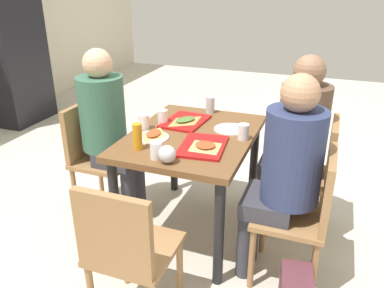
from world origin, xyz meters
TOP-DOWN VIEW (x-y plane):
  - ground_plane at (0.00, 0.00)m, footprint 10.00×10.00m
  - main_table at (0.00, 0.00)m, footprint 1.04×0.79m
  - chair_near_left at (-0.26, -0.78)m, footprint 0.40×0.40m
  - chair_near_right at (0.26, -0.78)m, footprint 0.40×0.40m
  - chair_far_side at (0.00, 0.78)m, footprint 0.40×0.40m
  - chair_left_end at (-0.91, 0.00)m, footprint 0.40×0.40m
  - person_in_red at (-0.26, -0.64)m, footprint 0.32×0.42m
  - person_in_brown_jacket at (0.26, -0.64)m, footprint 0.32×0.42m
  - person_far_side at (-0.00, 0.64)m, footprint 0.32×0.42m
  - tray_red_near at (-0.18, -0.14)m, footprint 0.39×0.30m
  - tray_red_far at (0.18, 0.12)m, footprint 0.38×0.28m
  - paper_plate_center at (-0.16, 0.22)m, footprint 0.22×0.22m
  - paper_plate_near_edge at (0.16, -0.22)m, footprint 0.22×0.22m
  - pizza_slice_a at (-0.21, -0.16)m, footprint 0.24×0.24m
  - pizza_slice_b at (0.16, 0.11)m, footprint 0.26×0.22m
  - pizza_slice_c at (-0.13, 0.21)m, footprint 0.22×0.15m
  - plastic_cup_a at (-0.03, 0.33)m, footprint 0.07×0.07m
  - plastic_cup_b at (0.03, -0.33)m, footprint 0.07×0.07m
  - plastic_cup_c at (-0.42, 0.06)m, footprint 0.07×0.07m
  - plastic_cup_d at (0.10, 0.26)m, footprint 0.07×0.07m
  - soda_can at (0.44, 0.02)m, footprint 0.07×0.07m
  - condiment_bottle at (-0.34, 0.22)m, footprint 0.06×0.06m
  - foil_bundle at (-0.44, -0.02)m, footprint 0.10×0.10m
  - drink_fridge at (1.41, 2.85)m, footprint 0.70×0.60m

SIDE VIEW (x-z plane):
  - ground_plane at x=0.00m, z-range -0.02..0.00m
  - chair_near_left at x=-0.26m, z-range 0.07..0.90m
  - chair_near_right at x=0.26m, z-range 0.07..0.90m
  - chair_far_side at x=0.00m, z-range 0.07..0.90m
  - chair_left_end at x=-0.91m, z-range 0.07..0.90m
  - main_table at x=0.00m, z-range 0.26..0.99m
  - person_in_red at x=-0.26m, z-range 0.11..1.35m
  - person_in_brown_jacket at x=0.26m, z-range 0.11..1.35m
  - person_far_side at x=0.00m, z-range 0.11..1.35m
  - paper_plate_center at x=-0.16m, z-range 0.73..0.74m
  - paper_plate_near_edge at x=0.16m, z-range 0.73..0.74m
  - tray_red_near at x=-0.18m, z-range 0.73..0.75m
  - tray_red_far at x=0.18m, z-range 0.73..0.75m
  - pizza_slice_c at x=-0.13m, z-range 0.74..0.76m
  - pizza_slice_a at x=-0.21m, z-range 0.75..0.77m
  - pizza_slice_b at x=0.16m, z-range 0.75..0.77m
  - plastic_cup_a at x=-0.03m, z-range 0.73..0.83m
  - plastic_cup_b at x=0.03m, z-range 0.73..0.83m
  - plastic_cup_c at x=-0.42m, z-range 0.73..0.83m
  - plastic_cup_d at x=0.10m, z-range 0.73..0.83m
  - foil_bundle at x=-0.44m, z-range 0.73..0.83m
  - soda_can at x=0.44m, z-range 0.73..0.85m
  - condiment_bottle at x=-0.34m, z-range 0.73..0.89m
  - drink_fridge at x=1.41m, z-range 0.00..1.90m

